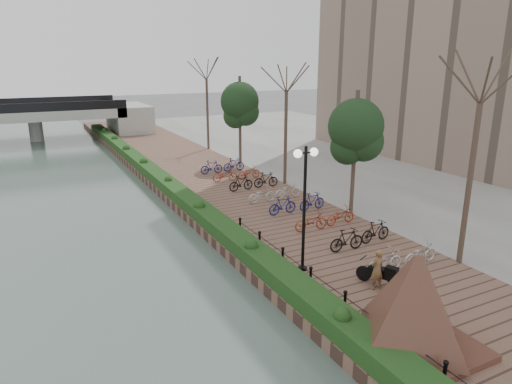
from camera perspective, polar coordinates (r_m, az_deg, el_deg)
ground at (r=14.56m, az=8.79°, el=-19.41°), size 220.00×220.00×0.00m
promenade at (r=30.31m, az=-4.37°, el=0.43°), size 8.00×75.00×0.50m
inland_pavement at (r=39.16m, az=17.77°, el=3.29°), size 24.00×75.00×0.50m
hedge at (r=31.41m, az=-11.90°, el=1.72°), size 1.10×56.00×0.60m
chain_fence at (r=16.20m, az=8.84°, el=-11.94°), size 0.10×14.10×0.70m
granite_monument at (r=13.86m, az=19.15°, el=-12.86°), size 4.19×4.19×2.79m
lamppost at (r=17.08m, az=6.14°, el=1.18°), size 1.02×0.32×4.92m
motorcycle at (r=17.41m, az=15.21°, el=-9.78°), size 1.08×1.60×0.96m
pedestrian at (r=17.03m, az=14.90°, el=-9.32°), size 0.56×0.37×1.52m
bicycle_parking at (r=25.65m, az=3.88°, el=-0.80°), size 2.40×19.89×1.00m
street_trees at (r=27.27m, az=7.30°, el=5.98°), size 3.20×37.12×6.80m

